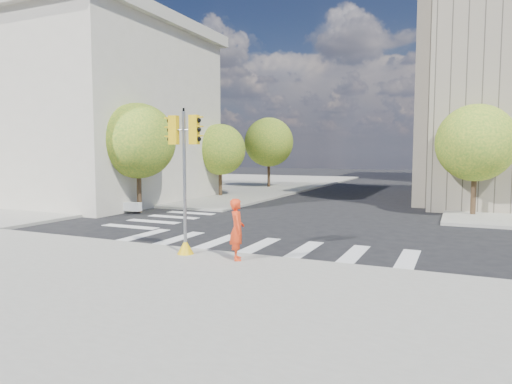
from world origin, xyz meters
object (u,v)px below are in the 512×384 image
lamp_near (483,136)px  planter_wall (97,205)px  traffic_signal (185,193)px  photographer (237,229)px  lamp_far (476,141)px

lamp_near → planter_wall: lamp_near is taller
traffic_signal → photographer: traffic_signal is taller
lamp_far → photographer: 33.99m
planter_wall → lamp_far: bearing=45.1°
lamp_near → lamp_far: (0.00, 14.00, 0.00)m
lamp_near → lamp_far: same height
photographer → planter_wall: (-13.42, 8.14, -0.72)m
lamp_far → planter_wall: bearing=-130.2°
photographer → lamp_near: bearing=-53.0°
lamp_near → planter_wall: (-21.00, -10.81, -4.18)m
photographer → planter_wall: bearing=27.5°
traffic_signal → planter_wall: traffic_signal is taller
planter_wall → lamp_near: bearing=22.6°
photographer → traffic_signal: bearing=57.6°
lamp_near → traffic_signal: size_ratio=1.68×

